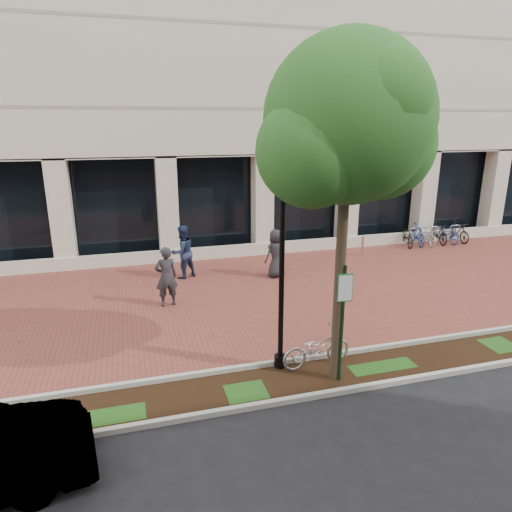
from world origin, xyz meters
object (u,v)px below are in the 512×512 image
object	(u,v)px
locked_bicycle	(316,348)
pedestrian_left	(166,277)
street_tree	(350,131)
lamppost	(282,258)
parking_sign	(343,310)
bike_rack_cluster	(432,234)
pedestrian_mid	(183,252)
pedestrian_right	(276,253)
bollard	(363,245)

from	to	relation	value
locked_bicycle	pedestrian_left	bearing A→B (deg)	25.93
street_tree	lamppost	bearing A→B (deg)	143.40
parking_sign	bike_rack_cluster	bearing A→B (deg)	51.22
street_tree	pedestrian_left	bearing A→B (deg)	121.51
parking_sign	pedestrian_left	size ratio (longest dim) A/B	1.41
locked_bicycle	pedestrian_mid	bearing A→B (deg)	10.05
parking_sign	pedestrian_mid	world-z (taller)	parking_sign
pedestrian_mid	lamppost	bearing A→B (deg)	74.26
parking_sign	lamppost	size ratio (longest dim) A/B	0.57
pedestrian_right	street_tree	bearing A→B (deg)	63.30
parking_sign	pedestrian_mid	distance (m)	8.32
pedestrian_mid	pedestrian_right	bearing A→B (deg)	138.98
street_tree	bollard	size ratio (longest dim) A/B	7.98
pedestrian_right	bike_rack_cluster	world-z (taller)	pedestrian_right
parking_sign	locked_bicycle	distance (m)	1.46
locked_bicycle	pedestrian_mid	world-z (taller)	pedestrian_mid
parking_sign	pedestrian_right	xyz separation A→B (m)	(0.87, 7.09, -0.79)
locked_bicycle	street_tree	bearing A→B (deg)	-166.41
street_tree	locked_bicycle	world-z (taller)	street_tree
pedestrian_left	street_tree	bearing A→B (deg)	112.65
lamppost	bike_rack_cluster	bearing A→B (deg)	39.63
lamppost	pedestrian_mid	size ratio (longest dim) A/B	2.41
locked_bicycle	bollard	xyz separation A→B (m)	(5.54, 7.97, 0.00)
bollard	parking_sign	bearing A→B (deg)	-121.29
parking_sign	street_tree	distance (m)	3.67
pedestrian_right	parking_sign	bearing A→B (deg)	63.54
lamppost	pedestrian_left	distance (m)	5.26
street_tree	pedestrian_right	bearing A→B (deg)	82.74
lamppost	pedestrian_right	size ratio (longest dim) A/B	2.63
bike_rack_cluster	locked_bicycle	bearing A→B (deg)	-129.04
pedestrian_left	parking_sign	bearing A→B (deg)	112.02
locked_bicycle	bollard	size ratio (longest dim) A/B	1.93
locked_bicycle	bollard	distance (m)	9.71
parking_sign	pedestrian_left	xyz separation A→B (m)	(-3.23, 5.41, -0.74)
street_tree	bike_rack_cluster	world-z (taller)	street_tree
pedestrian_mid	pedestrian_right	size ratio (longest dim) A/B	1.09
lamppost	pedestrian_left	size ratio (longest dim) A/B	2.48
locked_bicycle	pedestrian_mid	size ratio (longest dim) A/B	0.89
street_tree	pedestrian_mid	size ratio (longest dim) A/B	3.68
parking_sign	bike_rack_cluster	size ratio (longest dim) A/B	0.77
street_tree	pedestrian_left	size ratio (longest dim) A/B	3.79
pedestrian_right	bollard	size ratio (longest dim) A/B	1.99
pedestrian_right	bike_rack_cluster	distance (m)	8.88
parking_sign	pedestrian_right	bearing A→B (deg)	88.60
bollard	pedestrian_left	bearing A→B (deg)	-158.74
street_tree	pedestrian_left	xyz separation A→B (m)	(-3.22, 5.26, -4.40)
parking_sign	pedestrian_right	world-z (taller)	parking_sign
lamppost	bollard	size ratio (longest dim) A/B	5.24
street_tree	bollard	world-z (taller)	street_tree
pedestrian_left	pedestrian_mid	bearing A→B (deg)	-116.77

